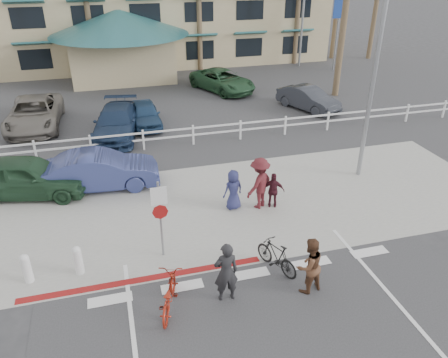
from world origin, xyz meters
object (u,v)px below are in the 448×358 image
object	(u,v)px
sign_post	(160,216)
bike_red	(169,294)
bike_black	(277,256)
car_white_sedan	(100,171)
car_red_compact	(27,176)

from	to	relation	value
sign_post	bike_red	distance (m)	2.52
sign_post	bike_black	bearing A→B (deg)	-26.78
sign_post	bike_black	size ratio (longest dim) A/B	1.78
bike_red	sign_post	bearing A→B (deg)	-76.48
bike_red	bike_black	bearing A→B (deg)	-149.58
car_white_sedan	bike_black	bearing A→B (deg)	-140.11
car_white_sedan	car_red_compact	bearing A→B (deg)	90.28
bike_red	bike_black	xyz separation A→B (m)	(3.32, 0.74, 0.01)
bike_red	bike_black	world-z (taller)	bike_black
bike_black	car_red_compact	bearing A→B (deg)	-65.08
bike_black	car_white_sedan	bearing A→B (deg)	-76.91
bike_red	car_white_sedan	bearing A→B (deg)	-60.14
sign_post	bike_red	xyz separation A→B (m)	(-0.18, -2.32, -0.97)
sign_post	bike_black	xyz separation A→B (m)	(3.14, -1.59, -0.96)
sign_post	bike_black	distance (m)	3.65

